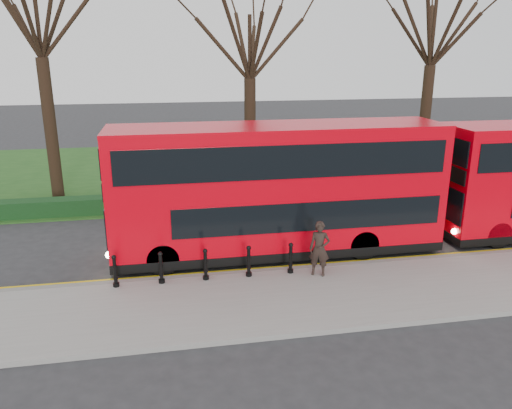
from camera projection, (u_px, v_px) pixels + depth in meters
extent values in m
plane|color=#28282B|center=(243.00, 263.00, 17.61)|extent=(120.00, 120.00, 0.00)
cube|color=gray|center=(259.00, 302.00, 14.77)|extent=(60.00, 4.00, 0.15)
cube|color=slate|center=(248.00, 273.00, 16.65)|extent=(60.00, 0.25, 0.16)
cube|color=#1D4918|center=(206.00, 169.00, 31.70)|extent=(60.00, 18.00, 0.06)
cube|color=black|center=(221.00, 199.00, 23.88)|extent=(60.00, 0.90, 0.80)
cube|color=yellow|center=(246.00, 272.00, 16.95)|extent=(60.00, 0.10, 0.01)
cube|color=yellow|center=(245.00, 269.00, 17.14)|extent=(60.00, 0.10, 0.01)
cylinder|color=black|center=(51.00, 130.00, 24.60)|extent=(0.60, 0.60, 6.92)
cylinder|color=black|center=(250.00, 135.00, 26.50)|extent=(0.60, 0.60, 5.85)
cylinder|color=black|center=(424.00, 125.00, 28.15)|extent=(0.60, 0.60, 6.46)
cylinder|color=black|center=(115.00, 272.00, 15.41)|extent=(0.15, 0.15, 1.00)
cylinder|color=black|center=(161.00, 268.00, 15.66)|extent=(0.15, 0.15, 1.00)
cylinder|color=black|center=(206.00, 265.00, 15.90)|extent=(0.15, 0.15, 1.00)
cylinder|color=black|center=(249.00, 262.00, 16.14)|extent=(0.15, 0.15, 1.00)
cylinder|color=black|center=(291.00, 259.00, 16.39)|extent=(0.15, 0.15, 1.00)
cube|color=red|center=(278.00, 186.00, 17.90)|extent=(11.82, 2.69, 4.35)
cube|color=black|center=(277.00, 244.00, 18.56)|extent=(11.84, 2.71, 0.32)
cube|color=black|center=(311.00, 217.00, 17.01)|extent=(9.45, 0.04, 1.02)
cube|color=black|center=(288.00, 162.00, 16.29)|extent=(11.17, 0.04, 1.13)
cube|color=black|center=(107.00, 184.00, 16.77)|extent=(0.06, 2.36, 0.59)
cylinder|color=black|center=(163.00, 259.00, 16.65)|extent=(1.07, 0.32, 1.07)
cylinder|color=black|center=(163.00, 234.00, 18.88)|extent=(1.07, 0.32, 1.07)
cylinder|color=black|center=(363.00, 245.00, 17.89)|extent=(1.07, 0.32, 1.07)
cylinder|color=black|center=(341.00, 223.00, 20.11)|extent=(1.07, 0.32, 1.07)
cube|color=black|center=(448.00, 172.00, 19.04)|extent=(0.06, 2.25, 0.56)
cylinder|color=black|center=(498.00, 235.00, 18.93)|extent=(1.02, 0.31, 1.02)
cylinder|color=black|center=(464.00, 216.00, 21.04)|extent=(1.02, 0.31, 1.02)
imported|color=black|center=(319.00, 249.00, 16.11)|extent=(0.79, 0.67, 1.83)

